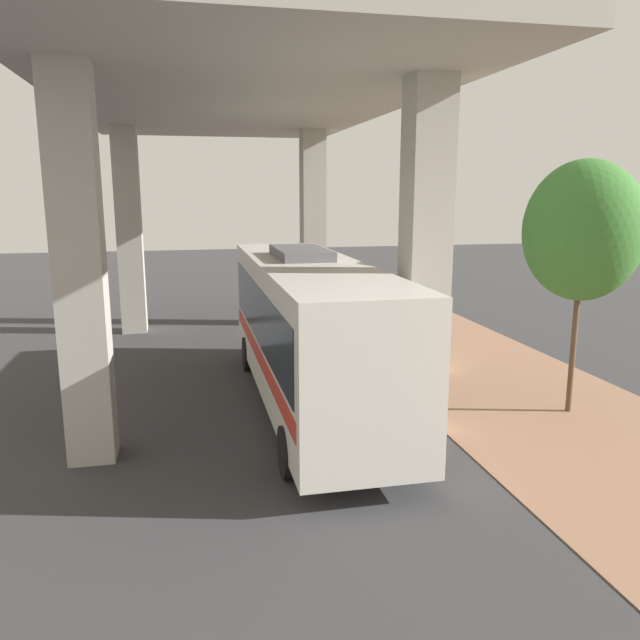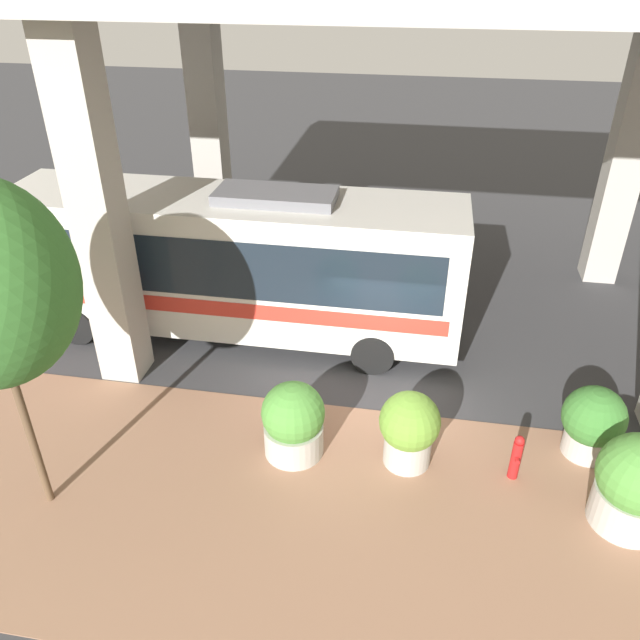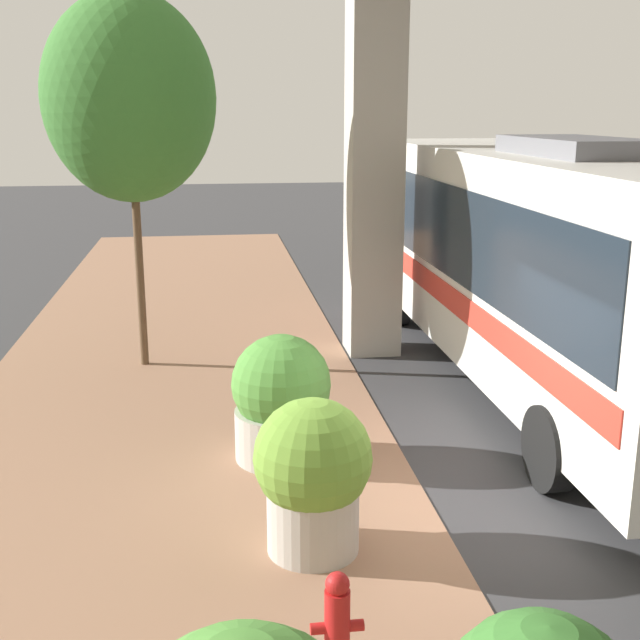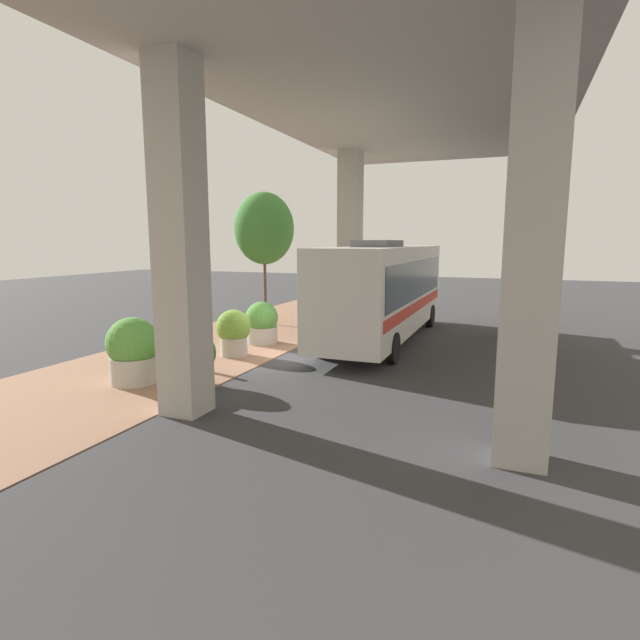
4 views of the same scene
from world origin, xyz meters
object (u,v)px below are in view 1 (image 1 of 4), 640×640
(street_tree_near, at_px, (583,231))
(bus, at_px, (309,324))
(planter_front, at_px, (429,345))
(planter_back, at_px, (349,312))
(fire_hydrant, at_px, (384,325))
(planter_extra, at_px, (388,305))
(planter_middle, at_px, (401,328))

(street_tree_near, bearing_deg, bus, -16.35)
(planter_front, distance_m, planter_back, 5.75)
(fire_hydrant, xyz_separation_m, street_tree_near, (-2.01, 8.31, 3.89))
(bus, distance_m, planter_extra, 9.72)
(planter_front, bearing_deg, planter_middle, -87.29)
(planter_middle, xyz_separation_m, street_tree_near, (-2.09, 6.31, 3.58))
(fire_hydrant, height_order, planter_middle, planter_middle)
(planter_back, bearing_deg, planter_extra, -168.20)
(planter_middle, distance_m, planter_back, 3.57)
(planter_middle, bearing_deg, fire_hydrant, -92.27)
(planter_middle, height_order, street_tree_near, street_tree_near)
(fire_hydrant, height_order, street_tree_near, street_tree_near)
(planter_front, distance_m, planter_middle, 2.21)
(planter_extra, xyz_separation_m, street_tree_near, (-1.26, 10.13, 3.50))
(street_tree_near, bearing_deg, planter_front, -64.18)
(planter_back, distance_m, street_tree_near, 10.84)
(bus, relative_size, planter_middle, 6.92)
(planter_middle, bearing_deg, planter_front, 92.71)
(planter_middle, bearing_deg, street_tree_near, 108.33)
(planter_back, xyz_separation_m, street_tree_near, (-2.95, 9.78, 3.63))
(planter_back, relative_size, planter_extra, 0.83)
(planter_front, bearing_deg, street_tree_near, 115.82)
(fire_hydrant, bearing_deg, planter_middle, 87.73)
(fire_hydrant, bearing_deg, planter_front, 90.34)
(planter_middle, bearing_deg, planter_back, -76.10)
(planter_back, bearing_deg, bus, 68.37)
(fire_hydrant, bearing_deg, planter_back, -57.45)
(planter_middle, relative_size, planter_back, 1.04)
(bus, distance_m, street_tree_near, 6.78)
(fire_hydrant, relative_size, planter_back, 0.66)
(planter_front, xyz_separation_m, planter_back, (0.96, -5.67, 0.00))
(planter_extra, bearing_deg, fire_hydrant, 67.55)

